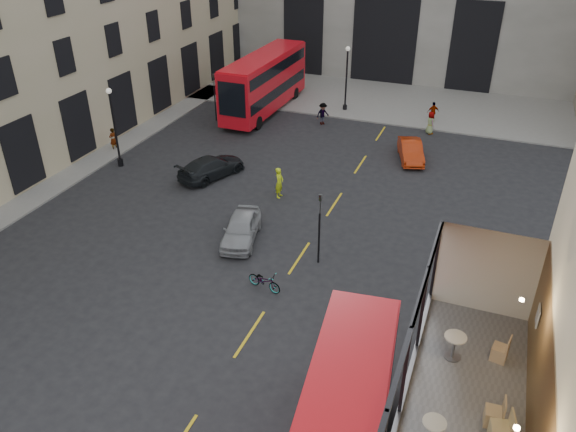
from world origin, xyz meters
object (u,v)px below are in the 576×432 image
(cafe_chair_c, at_px, (494,416))
(pedestrian_a, at_px, (240,107))
(cafe_chair_b, at_px, (501,432))
(street_lamp_b, at_px, (346,83))
(traffic_light_far, at_px, (214,91))
(car_a, at_px, (241,228))
(car_b, at_px, (411,151))
(car_c, at_px, (212,167))
(street_lamp_a, at_px, (115,132))
(pedestrian_b, at_px, (323,114))
(bicycle, at_px, (264,281))
(cafe_chair_d, at_px, (500,352))
(bus_far, at_px, (265,80))
(pedestrian_d, at_px, (430,123))
(cafe_table_mid, at_px, (433,429))
(pedestrian_e, at_px, (113,139))
(cafe_table_far, at_px, (454,343))
(traffic_light_near, at_px, (320,220))
(pedestrian_c, at_px, (433,112))
(cyclist, at_px, (279,183))

(cafe_chair_c, bearing_deg, pedestrian_a, 125.64)
(cafe_chair_b, height_order, cafe_chair_c, cafe_chair_b)
(street_lamp_b, bearing_deg, traffic_light_far, -146.31)
(car_a, bearing_deg, car_b, 51.07)
(street_lamp_b, bearing_deg, car_c, -106.39)
(street_lamp_a, bearing_deg, pedestrian_b, 50.16)
(bicycle, distance_m, cafe_chair_c, 13.69)
(bicycle, relative_size, cafe_chair_d, 2.09)
(bus_far, distance_m, bicycle, 24.55)
(cafe_chair_b, bearing_deg, car_b, 103.93)
(car_c, relative_size, bicycle, 2.68)
(street_lamp_b, height_order, cafe_chair_b, cafe_chair_b)
(pedestrian_a, bearing_deg, pedestrian_d, 26.66)
(bus_far, height_order, cafe_table_mid, cafe_table_mid)
(bicycle, height_order, pedestrian_e, pedestrian_e)
(traffic_light_far, bearing_deg, car_c, -63.99)
(bicycle, bearing_deg, pedestrian_a, 40.43)
(bicycle, bearing_deg, street_lamp_a, 70.47)
(car_c, distance_m, bicycle, 12.47)
(cafe_table_far, bearing_deg, traffic_light_near, 126.57)
(street_lamp_b, distance_m, car_c, 15.99)
(pedestrian_c, height_order, cafe_table_far, cafe_table_far)
(bus_far, distance_m, cafe_table_mid, 36.88)
(traffic_light_near, distance_m, car_b, 14.23)
(bus_far, xyz_separation_m, cyclist, (6.84, -13.82, -1.67))
(traffic_light_far, height_order, pedestrian_b, traffic_light_far)
(cafe_chair_d, bearing_deg, cafe_chair_c, -90.45)
(cyclist, distance_m, cafe_chair_d, 19.80)
(car_b, bearing_deg, street_lamp_a, -174.09)
(bus_far, bearing_deg, pedestrian_d, -0.87)
(street_lamp_a, xyz_separation_m, car_b, (17.97, 7.98, -1.74))
(traffic_light_near, bearing_deg, car_b, 81.98)
(car_b, height_order, bicycle, car_b)
(pedestrian_e, bearing_deg, pedestrian_b, 141.19)
(cyclist, relative_size, pedestrian_a, 1.17)
(traffic_light_near, height_order, cyclist, traffic_light_near)
(car_b, height_order, cafe_chair_d, cafe_chair_d)
(cafe_chair_d, bearing_deg, traffic_light_near, 132.29)
(car_a, distance_m, cafe_chair_c, 17.86)
(street_lamp_b, bearing_deg, pedestrian_e, -133.00)
(car_c, relative_size, pedestrian_c, 2.92)
(pedestrian_b, bearing_deg, street_lamp_b, 26.11)
(cyclist, distance_m, pedestrian_b, 12.62)
(car_c, bearing_deg, bicycle, 150.62)
(bus_far, bearing_deg, traffic_light_far, -127.98)
(bus_far, distance_m, pedestrian_b, 5.89)
(cyclist, bearing_deg, traffic_light_far, 42.59)
(cafe_table_far, relative_size, cafe_chair_d, 0.92)
(pedestrian_c, relative_size, pedestrian_d, 0.93)
(bicycle, bearing_deg, street_lamp_b, 20.06)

